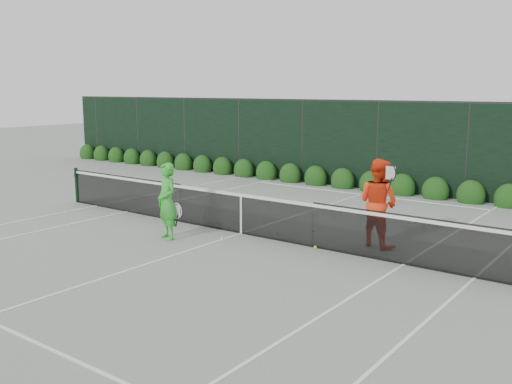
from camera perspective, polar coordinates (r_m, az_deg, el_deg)
The scene contains 8 objects.
ground at distance 13.77m, azimuth -1.49°, elevation -4.18°, with size 80.00×80.00×0.00m, color gray.
tennis_net at distance 13.66m, azimuth -1.58°, elevation -2.00°, with size 12.90×0.10×1.07m.
player_woman at distance 13.26m, azimuth -8.88°, elevation -0.93°, with size 0.75×0.62×1.78m.
player_man at distance 12.77m, azimuth 12.11°, elevation -1.06°, with size 1.10×0.95×1.95m.
court_lines at distance 13.77m, azimuth -1.49°, elevation -4.15°, with size 11.03×23.83×0.01m.
windscreen_fence at distance 11.49m, azimuth -9.91°, elevation 0.48°, with size 32.00×21.07×3.06m.
hedge_row at distance 19.72m, azimuth 11.47°, elevation 0.75°, with size 31.66×0.65×0.94m.
tennis_balls at distance 13.32m, azimuth 2.62°, elevation -4.53°, with size 2.20×1.93×0.07m.
Camera 1 is at (8.26, -10.47, 3.45)m, focal length 40.00 mm.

